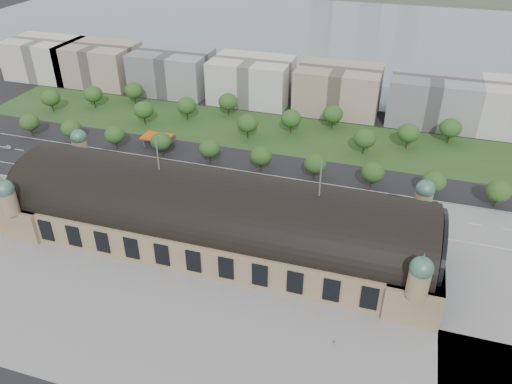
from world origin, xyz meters
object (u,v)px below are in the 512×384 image
(petrol_station, at_px, (162,138))
(bus_east, at_px, (301,204))
(traffic_car_1, at_px, (53,149))
(bus_west, at_px, (205,192))
(traffic_car_3, at_px, (189,171))
(parked_car_4, at_px, (154,188))
(parked_car_1, at_px, (85,181))
(bus_mid, at_px, (266,200))
(traffic_car_2, at_px, (131,172))
(traffic_car_5, at_px, (307,191))
(parked_car_2, at_px, (153,188))
(parked_car_3, at_px, (161,192))
(parked_car_5, at_px, (160,190))
(parked_car_6, at_px, (150,192))
(pedestrian_0, at_px, (334,343))
(parked_car_0, at_px, (107,185))
(traffic_car_0, at_px, (7,147))

(petrol_station, distance_m, bus_east, 85.30)
(traffic_car_1, distance_m, bus_west, 86.02)
(traffic_car_3, height_order, parked_car_4, traffic_car_3)
(parked_car_1, height_order, bus_mid, bus_mid)
(petrol_station, distance_m, traffic_car_1, 51.78)
(bus_mid, bearing_deg, traffic_car_3, 69.95)
(traffic_car_2, distance_m, bus_east, 77.00)
(bus_west, distance_m, bus_mid, 25.52)
(traffic_car_5, bearing_deg, traffic_car_3, 87.25)
(parked_car_2, height_order, parked_car_3, parked_car_3)
(parked_car_5, relative_size, parked_car_6, 0.87)
(traffic_car_5, distance_m, parked_car_4, 63.44)
(traffic_car_1, relative_size, pedestrian_0, 2.77)
(traffic_car_1, relative_size, parked_car_0, 1.03)
(parked_car_0, relative_size, parked_car_6, 0.84)
(traffic_car_3, height_order, bus_mid, bus_mid)
(traffic_car_5, height_order, parked_car_4, traffic_car_5)
(traffic_car_3, bearing_deg, petrol_station, 50.19)
(bus_west, bearing_deg, bus_east, -88.84)
(traffic_car_3, relative_size, parked_car_3, 1.21)
(traffic_car_0, xyz_separation_m, bus_east, (146.05, -7.84, 0.83))
(bus_west, height_order, bus_east, bus_east)
(traffic_car_5, distance_m, parked_car_0, 83.65)
(traffic_car_2, bearing_deg, parked_car_5, 57.54)
(bus_west, bearing_deg, parked_car_1, 93.62)
(traffic_car_0, bearing_deg, pedestrian_0, 70.92)
(traffic_car_5, height_order, bus_west, bus_west)
(parked_car_2, height_order, parked_car_4, parked_car_2)
(parked_car_5, bearing_deg, traffic_car_1, -141.02)
(bus_west, bearing_deg, traffic_car_2, 77.02)
(parked_car_1, xyz_separation_m, parked_car_2, (30.09, 4.00, -0.08))
(parked_car_3, relative_size, bus_east, 0.40)
(parked_car_6, distance_m, bus_mid, 47.79)
(bus_west, xyz_separation_m, bus_mid, (25.49, 1.13, 0.42))
(traffic_car_2, distance_m, traffic_car_5, 76.88)
(traffic_car_1, bearing_deg, parked_car_6, -108.43)
(parked_car_0, relative_size, bus_west, 0.43)
(parked_car_4, relative_size, bus_east, 0.34)
(traffic_car_5, height_order, parked_car_0, parked_car_0)
(parked_car_0, relative_size, parked_car_4, 1.14)
(parked_car_5, bearing_deg, parked_car_4, -144.63)
(traffic_car_1, height_order, bus_west, bus_west)
(traffic_car_1, distance_m, traffic_car_2, 48.03)
(bus_mid, relative_size, pedestrian_0, 8.04)
(traffic_car_2, height_order, bus_east, bus_east)
(traffic_car_5, bearing_deg, bus_mid, 133.19)
(parked_car_3, xyz_separation_m, parked_car_4, (-4.62, 2.24, -0.14))
(traffic_car_2, relative_size, traffic_car_3, 1.06)
(parked_car_0, xyz_separation_m, parked_car_5, (23.11, 2.84, -0.09))
(traffic_car_0, bearing_deg, traffic_car_5, 95.54)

